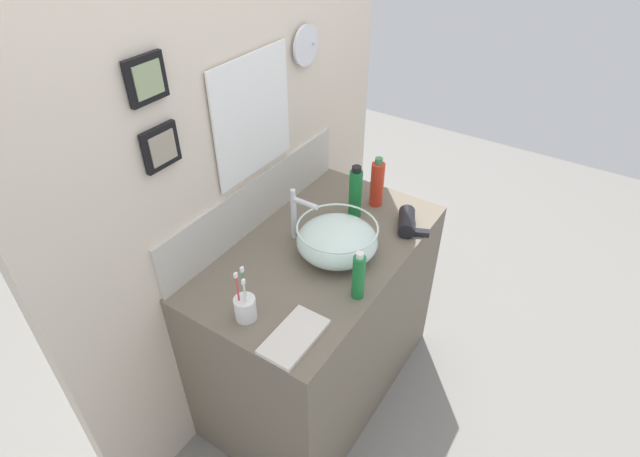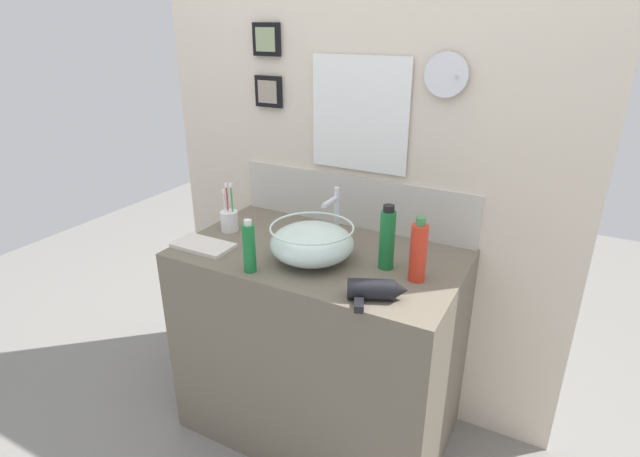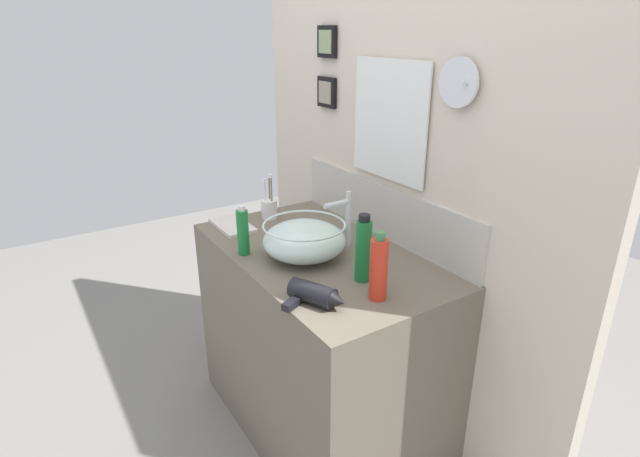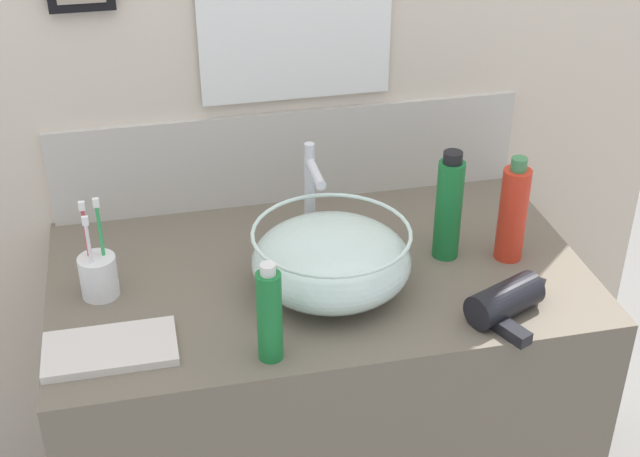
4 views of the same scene
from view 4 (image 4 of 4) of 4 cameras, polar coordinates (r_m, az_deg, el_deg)
vanity_counter at (r=2.11m, az=-0.07°, el=-12.41°), size 1.10×0.63×0.86m
back_panel at (r=1.98m, az=-2.30°, el=11.93°), size 1.86×0.09×2.47m
glass_bowl_sink at (r=1.74m, az=0.73°, el=-2.00°), size 0.31×0.31×0.14m
faucet at (r=1.87m, az=-0.57°, el=2.60°), size 0.02×0.12×0.23m
hair_drier at (r=1.74m, az=12.10°, el=-4.45°), size 0.20×0.18×0.07m
toothbrush_cup at (r=1.80m, az=-14.00°, el=-2.87°), size 0.07×0.07×0.21m
lotion_bottle at (r=1.85m, az=8.28°, el=1.28°), size 0.06×0.06×0.24m
soap_dispenser at (r=1.56m, az=-3.25°, el=-5.54°), size 0.05×0.05×0.20m
shampoo_bottle at (r=1.87m, az=12.24°, el=0.99°), size 0.06×0.06×0.23m
hand_towel at (r=1.66m, az=-13.28°, el=-7.50°), size 0.24×0.13×0.02m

